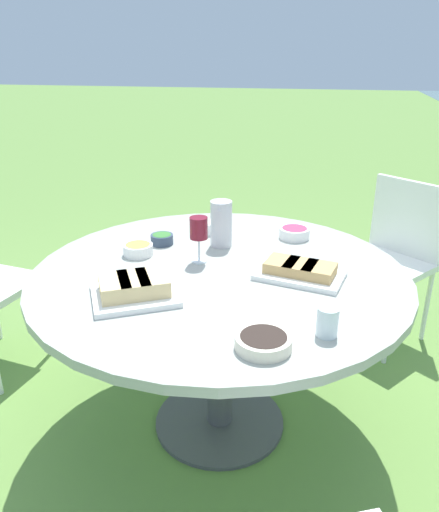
% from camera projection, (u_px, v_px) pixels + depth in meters
% --- Properties ---
extents(ground_plane, '(40.00, 40.00, 0.00)m').
position_uv_depth(ground_plane, '(220.00, 422.00, 2.23)').
color(ground_plane, '#668E42').
extents(dining_table, '(1.46, 1.46, 0.75)m').
position_uv_depth(dining_table, '(220.00, 293.00, 1.98)').
color(dining_table, '#4C4C51').
rests_on(dining_table, ground_plane).
extents(chair_far_back, '(0.60, 0.61, 0.89)m').
position_uv_depth(chair_far_back, '(393.00, 249.00, 2.75)').
color(chair_far_back, white).
rests_on(chair_far_back, ground_plane).
extents(water_pitcher, '(0.10, 0.09, 0.20)m').
position_uv_depth(water_pitcher, '(221.00, 224.00, 2.15)').
color(water_pitcher, silver).
rests_on(water_pitcher, dining_table).
extents(wine_glass, '(0.07, 0.07, 0.19)m').
position_uv_depth(wine_glass, '(199.00, 230.00, 1.97)').
color(wine_glass, silver).
rests_on(wine_glass, dining_table).
extents(platter_bread_main, '(0.26, 0.36, 0.06)m').
position_uv_depth(platter_bread_main, '(300.00, 271.00, 1.87)').
color(platter_bread_main, white).
rests_on(platter_bread_main, dining_table).
extents(platter_charcuterie, '(0.35, 0.37, 0.08)m').
position_uv_depth(platter_charcuterie, '(134.00, 288.00, 1.72)').
color(platter_charcuterie, white).
rests_on(platter_charcuterie, dining_table).
extents(bowl_fries, '(0.12, 0.12, 0.05)m').
position_uv_depth(bowl_fries, '(138.00, 249.00, 2.08)').
color(bowl_fries, white).
rests_on(bowl_fries, dining_table).
extents(bowl_salad, '(0.10, 0.10, 0.04)m').
position_uv_depth(bowl_salad, '(162.00, 239.00, 2.20)').
color(bowl_salad, '#334256').
rests_on(bowl_salad, dining_table).
extents(bowl_olives, '(0.17, 0.17, 0.04)m').
position_uv_depth(bowl_olives, '(263.00, 341.00, 1.43)').
color(bowl_olives, beige).
rests_on(bowl_olives, dining_table).
extents(bowl_dip_red, '(0.14, 0.14, 0.05)m').
position_uv_depth(bowl_dip_red, '(294.00, 232.00, 2.27)').
color(bowl_dip_red, white).
rests_on(bowl_dip_red, dining_table).
extents(bowl_dip_cream, '(0.10, 0.10, 0.05)m').
position_uv_depth(bowl_dip_cream, '(207.00, 227.00, 2.33)').
color(bowl_dip_cream, white).
rests_on(bowl_dip_cream, dining_table).
extents(cup_water_near, '(0.07, 0.07, 0.09)m').
position_uv_depth(cup_water_near, '(327.00, 322.00, 1.49)').
color(cup_water_near, silver).
rests_on(cup_water_near, dining_table).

